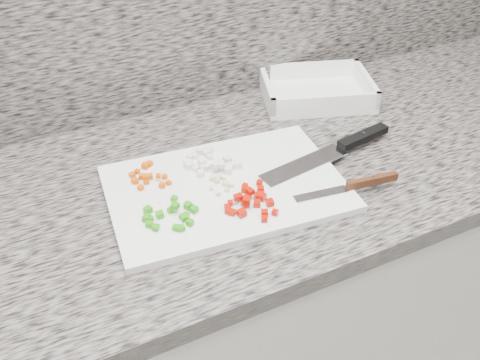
# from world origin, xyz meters

# --- Properties ---
(cabinet) EXTENTS (3.92, 0.62, 0.86)m
(cabinet) POSITION_xyz_m (0.00, 1.44, 0.43)
(cabinet) COLOR white
(cabinet) RESTS_ON ground
(countertop) EXTENTS (3.96, 0.64, 0.04)m
(countertop) POSITION_xyz_m (0.00, 1.44, 0.88)
(countertop) COLOR #6A645D
(countertop) RESTS_ON cabinet
(cutting_board) EXTENTS (0.47, 0.34, 0.01)m
(cutting_board) POSITION_xyz_m (0.00, 1.38, 0.91)
(cutting_board) COLOR white
(cutting_board) RESTS_ON countertop
(carrot_pile) EXTENTS (0.07, 0.09, 0.02)m
(carrot_pile) POSITION_xyz_m (-0.13, 1.47, 0.92)
(carrot_pile) COLOR #D04E04
(carrot_pile) RESTS_ON cutting_board
(onion_pile) EXTENTS (0.11, 0.10, 0.02)m
(onion_pile) POSITION_xyz_m (0.00, 1.45, 0.92)
(onion_pile) COLOR silver
(onion_pile) RESTS_ON cutting_board
(green_pepper_pile) EXTENTS (0.10, 0.09, 0.02)m
(green_pepper_pile) POSITION_xyz_m (-0.12, 1.34, 0.92)
(green_pepper_pile) COLOR #29900D
(green_pepper_pile) RESTS_ON cutting_board
(red_pepper_pile) EXTENTS (0.10, 0.11, 0.02)m
(red_pepper_pile) POSITION_xyz_m (0.02, 1.31, 0.92)
(red_pepper_pile) COLOR #A80F02
(red_pepper_pile) RESTS_ON cutting_board
(garlic_pile) EXTENTS (0.05, 0.06, 0.01)m
(garlic_pile) POSITION_xyz_m (-0.00, 1.39, 0.92)
(garlic_pile) COLOR beige
(garlic_pile) RESTS_ON cutting_board
(chef_knife) EXTENTS (0.33, 0.08, 0.02)m
(chef_knife) POSITION_xyz_m (0.28, 1.39, 0.92)
(chef_knife) COLOR silver
(chef_knife) RESTS_ON cutting_board
(paring_knife) EXTENTS (0.21, 0.05, 0.02)m
(paring_knife) POSITION_xyz_m (0.23, 1.27, 0.92)
(paring_knife) COLOR silver
(paring_knife) RESTS_ON cutting_board
(tray) EXTENTS (0.31, 0.26, 0.05)m
(tray) POSITION_xyz_m (0.36, 1.62, 0.92)
(tray) COLOR white
(tray) RESTS_ON countertop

